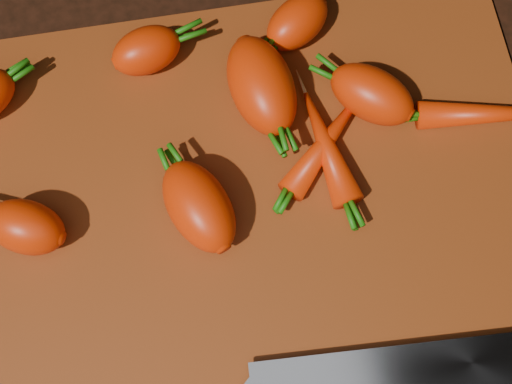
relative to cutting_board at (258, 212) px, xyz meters
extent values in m
cube|color=black|center=(0.00, 0.00, -0.01)|extent=(2.00, 2.00, 0.01)
cube|color=#883913|center=(0.00, 0.00, 0.00)|extent=(0.50, 0.40, 0.01)
ellipsoid|color=red|center=(-0.19, 0.01, 0.03)|extent=(0.08, 0.07, 0.04)
ellipsoid|color=red|center=(0.02, 0.10, 0.03)|extent=(0.07, 0.10, 0.05)
ellipsoid|color=red|center=(-0.05, 0.00, 0.03)|extent=(0.08, 0.10, 0.05)
ellipsoid|color=red|center=(0.06, 0.16, 0.03)|extent=(0.08, 0.07, 0.04)
ellipsoid|color=red|center=(-0.07, 0.15, 0.03)|extent=(0.07, 0.06, 0.04)
ellipsoid|color=red|center=(0.11, 0.08, 0.03)|extent=(0.09, 0.08, 0.05)
ellipsoid|color=red|center=(0.07, 0.05, 0.02)|extent=(0.10, 0.10, 0.02)
ellipsoid|color=red|center=(0.22, 0.05, 0.02)|extent=(0.14, 0.04, 0.02)
ellipsoid|color=red|center=(0.07, 0.04, 0.02)|extent=(0.04, 0.11, 0.03)
cube|color=gray|center=(0.09, -0.15, 0.01)|extent=(0.02, 0.03, 0.02)
cube|color=black|center=(0.15, -0.15, 0.01)|extent=(0.13, 0.03, 0.02)
cylinder|color=#B2B2B7|center=(0.13, -0.15, 0.02)|extent=(0.01, 0.01, 0.00)
camera|label=1|loc=(-0.03, -0.17, 0.58)|focal=50.00mm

